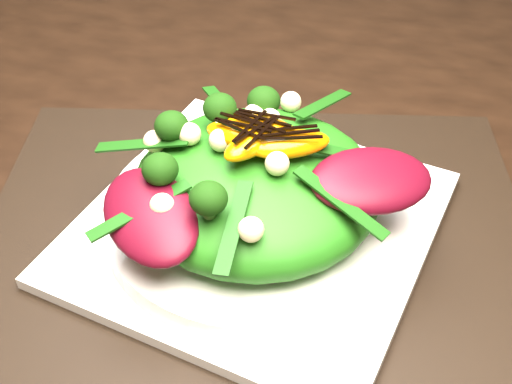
% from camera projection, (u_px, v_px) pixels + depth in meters
% --- Properties ---
extents(placemat, '(0.52, 0.44, 0.00)m').
position_uv_depth(placemat, '(256.00, 233.00, 0.57)').
color(placemat, black).
rests_on(placemat, dining_table).
extents(plate_base, '(0.32, 0.32, 0.01)m').
position_uv_depth(plate_base, '(256.00, 227.00, 0.56)').
color(plate_base, silver).
rests_on(plate_base, placemat).
extents(salad_bowl, '(0.32, 0.32, 0.02)m').
position_uv_depth(salad_bowl, '(256.00, 214.00, 0.56)').
color(salad_bowl, white).
rests_on(salad_bowl, plate_base).
extents(lettuce_mound, '(0.21, 0.21, 0.07)m').
position_uv_depth(lettuce_mound, '(256.00, 186.00, 0.54)').
color(lettuce_mound, '#246613').
rests_on(lettuce_mound, salad_bowl).
extents(radicchio_leaf, '(0.11, 0.10, 0.02)m').
position_uv_depth(radicchio_leaf, '(372.00, 180.00, 0.50)').
color(radicchio_leaf, '#430712').
rests_on(radicchio_leaf, lettuce_mound).
extents(orange_segment, '(0.07, 0.06, 0.02)m').
position_uv_depth(orange_segment, '(235.00, 132.00, 0.52)').
color(orange_segment, '#D66E03').
rests_on(orange_segment, lettuce_mound).
extents(broccoli_floret, '(0.04, 0.04, 0.04)m').
position_uv_depth(broccoli_floret, '(182.00, 113.00, 0.54)').
color(broccoli_floret, black).
rests_on(broccoli_floret, lettuce_mound).
extents(macadamia_nut, '(0.02, 0.02, 0.02)m').
position_uv_depth(macadamia_nut, '(275.00, 174.00, 0.48)').
color(macadamia_nut, beige).
rests_on(macadamia_nut, lettuce_mound).
extents(balsamic_drizzle, '(0.04, 0.03, 0.00)m').
position_uv_depth(balsamic_drizzle, '(235.00, 122.00, 0.51)').
color(balsamic_drizzle, black).
rests_on(balsamic_drizzle, orange_segment).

